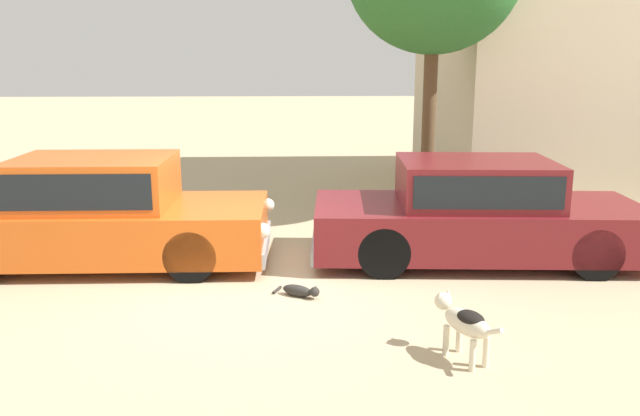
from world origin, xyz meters
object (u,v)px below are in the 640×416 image
Objects in this scene: parked_sedan_nearest at (98,212)px; parked_sedan_second at (477,211)px; stray_cat at (300,291)px; stray_dog_spotted at (464,321)px.

parked_sedan_second is (5.22, -0.04, -0.03)m from parked_sedan_nearest.
parked_sedan_nearest reaches higher than parked_sedan_second.
stray_cat is at bearing -27.12° from parked_sedan_nearest.
stray_dog_spotted is at bearing -18.73° from stray_cat.
parked_sedan_second reaches higher than stray_cat.
parked_sedan_nearest is 5.39× the size of stray_dog_spotted.
parked_sedan_second is 8.37× the size of stray_cat.
parked_sedan_second is at bearing -43.95° from stray_dog_spotted.
parked_sedan_nearest is at bearing -176.99° from parked_sedan_second.
stray_cat is at bearing 14.72° from stray_dog_spotted.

